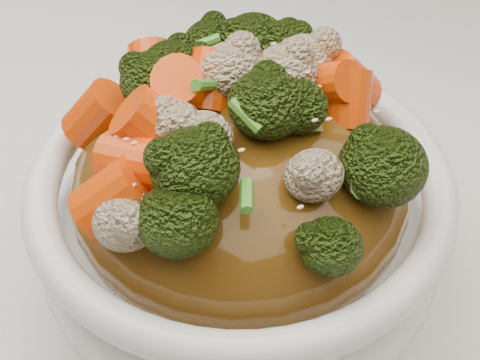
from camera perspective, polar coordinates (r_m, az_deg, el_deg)
tablecloth at (r=0.43m, az=1.38°, el=-7.80°), size 1.20×0.80×0.04m
bowl at (r=0.37m, az=0.00°, el=-3.66°), size 0.29×0.29×0.09m
sauce_base at (r=0.35m, az=0.00°, el=-0.36°), size 0.23×0.23×0.10m
carrots at (r=0.31m, az=0.00°, el=8.07°), size 0.23×0.23×0.05m
broccoli at (r=0.31m, az=0.00°, el=7.92°), size 0.23×0.23×0.04m
cauliflower at (r=0.31m, az=0.00°, el=7.61°), size 0.23×0.23×0.04m
scallions at (r=0.31m, az=0.00°, el=8.22°), size 0.17×0.17×0.02m
sesame_seeds at (r=0.31m, az=0.00°, el=8.22°), size 0.21×0.21×0.01m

